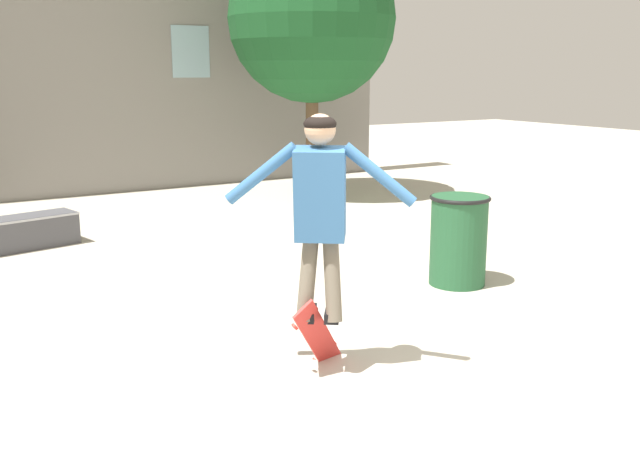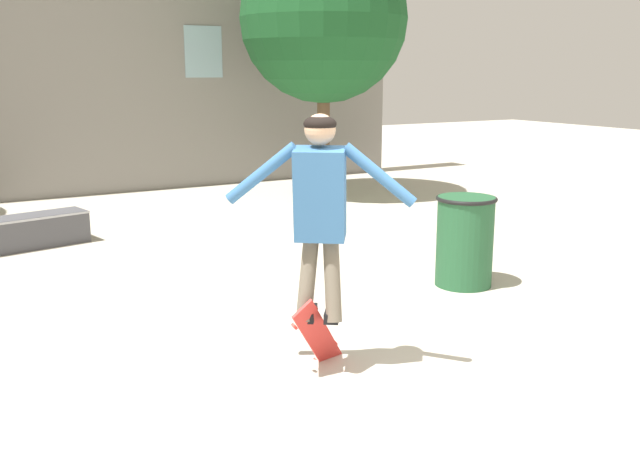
{
  "view_description": "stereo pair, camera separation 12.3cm",
  "coord_description": "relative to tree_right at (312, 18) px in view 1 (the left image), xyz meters",
  "views": [
    {
      "loc": [
        -2.94,
        -3.06,
        2.09
      ],
      "look_at": [
        -0.5,
        0.99,
        1.04
      ],
      "focal_mm": 40.0,
      "sensor_mm": 36.0,
      "label": 1
    },
    {
      "loc": [
        -2.84,
        -3.12,
        2.09
      ],
      "look_at": [
        -0.5,
        0.99,
        1.04
      ],
      "focal_mm": 40.0,
      "sensor_mm": 36.0,
      "label": 2
    }
  ],
  "objects": [
    {
      "name": "skater",
      "position": [
        -3.67,
        -6.33,
        -1.69
      ],
      "size": [
        1.1,
        0.82,
        1.43
      ],
      "rotation": [
        0.0,
        0.0,
        0.95
      ],
      "color": "teal"
    },
    {
      "name": "ground_plane",
      "position": [
        -3.17,
        -7.32,
        -2.92
      ],
      "size": [
        40.0,
        40.0,
        0.0
      ],
      "primitive_type": "plane",
      "color": "beige"
    },
    {
      "name": "skateboard_flipping",
      "position": [
        -3.63,
        -6.26,
        -2.7
      ],
      "size": [
        0.6,
        0.34,
        0.73
      ],
      "rotation": [
        0.0,
        0.0,
        0.6
      ],
      "color": "red"
    },
    {
      "name": "tree_right",
      "position": [
        0.0,
        0.0,
        0.0
      ],
      "size": [
        2.75,
        2.75,
        4.3
      ],
      "color": "brown",
      "rests_on": "ground_plane"
    },
    {
      "name": "trash_bin",
      "position": [
        -1.4,
        -5.22,
        -2.45
      ],
      "size": [
        0.59,
        0.59,
        0.89
      ],
      "color": "#235633",
      "rests_on": "ground_plane"
    },
    {
      "name": "building_backdrop",
      "position": [
        -3.17,
        2.16,
        -0.54
      ],
      "size": [
        12.0,
        0.52,
        5.57
      ],
      "color": "gray",
      "rests_on": "ground_plane"
    }
  ]
}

